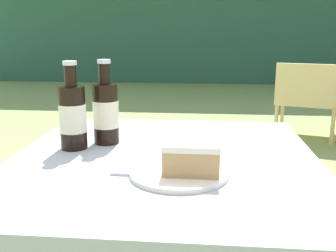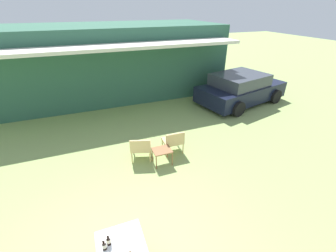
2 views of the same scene
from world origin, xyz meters
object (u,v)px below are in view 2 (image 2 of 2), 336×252
cake_on_plate (127,251)px  cola_bottle_near (109,240)px  wicker_chair_cushioned (141,147)px  wicker_chair_plain (173,140)px  cola_bottle_far (104,245)px  patio_table (122,249)px  parked_car (240,89)px  garden_side_table (162,152)px

cake_on_plate → cola_bottle_near: 0.32m
wicker_chair_cushioned → wicker_chair_plain: bearing=-163.6°
cola_bottle_far → wicker_chair_plain: bearing=51.7°
wicker_chair_plain → patio_table: 3.60m
parked_car → cola_bottle_far: 8.58m
garden_side_table → cola_bottle_near: cola_bottle_near is taller
patio_table → cola_bottle_near: cola_bottle_near is taller
wicker_chair_cushioned → garden_side_table: bearing=157.9°
cake_on_plate → wicker_chair_plain: bearing=56.9°
patio_table → cola_bottle_near: bearing=148.1°
cake_on_plate → parked_car: bearing=42.1°
parked_car → garden_side_table: parked_car is taller
cola_bottle_near → patio_table: bearing=-31.9°
parked_car → wicker_chair_plain: parked_car is taller
garden_side_table → cola_bottle_near: bearing=-125.1°
wicker_chair_cushioned → patio_table: 3.17m
parked_car → cake_on_plate: parked_car is taller
wicker_chair_plain → cola_bottle_far: 3.72m
garden_side_table → cola_bottle_far: bearing=-125.5°
garden_side_table → cola_bottle_far: cola_bottle_far is taller
wicker_chair_cushioned → cola_bottle_far: bearing=83.6°
cola_bottle_near → cola_bottle_far: 0.09m
parked_car → wicker_chair_plain: size_ratio=5.86×
parked_car → cola_bottle_far: parked_car is taller
cake_on_plate → cola_bottle_near: bearing=134.8°
wicker_chair_plain → garden_side_table: bearing=39.5°
patio_table → garden_side_table: bearing=58.6°
cake_on_plate → cola_bottle_near: cola_bottle_near is taller
garden_side_table → cake_on_plate: 3.10m
parked_car → cake_on_plate: bearing=-150.7°
cola_bottle_near → wicker_chair_cushioned: bearing=66.6°
wicker_chair_plain → cola_bottle_near: size_ratio=3.34×
parked_car → cola_bottle_far: bearing=-152.8°
parked_car → cola_bottle_near: 8.49m
cake_on_plate → cola_bottle_far: 0.34m
patio_table → cola_bottle_far: cola_bottle_far is taller
garden_side_table → patio_table: bearing=-121.4°
parked_car → patio_table: bearing=-151.6°
parked_car → garden_side_table: 5.64m
wicker_chair_plain → cola_bottle_far: cola_bottle_far is taller
cola_bottle_far → cake_on_plate: bearing=-29.9°
wicker_chair_cushioned → cake_on_plate: size_ratio=3.60×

